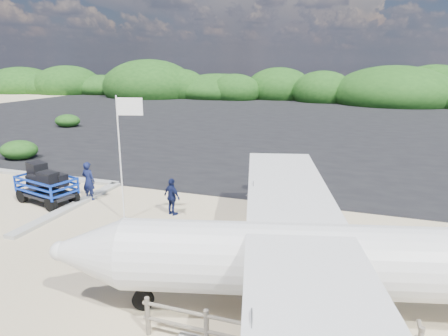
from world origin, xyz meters
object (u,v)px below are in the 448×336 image
(crew_b, at_px, (264,176))
(crew_c, at_px, (172,197))
(flagpole, at_px, (125,220))
(signboard, at_px, (242,300))
(crew_a, at_px, (88,181))
(baggage_cart, at_px, (49,203))

(crew_b, bearing_deg, crew_c, 64.68)
(crew_b, xyz_separation_m, crew_c, (-3.03, -3.95, -0.10))
(flagpole, distance_m, crew_c, 2.17)
(crew_c, bearing_deg, signboard, 156.51)
(crew_a, distance_m, crew_b, 8.35)
(flagpole, xyz_separation_m, crew_a, (-2.92, 1.64, 0.92))
(signboard, relative_size, crew_b, 0.92)
(crew_b, bearing_deg, signboard, 111.93)
(baggage_cart, distance_m, crew_c, 6.18)
(signboard, bearing_deg, crew_c, 148.87)
(flagpole, xyz_separation_m, crew_c, (1.65, 1.16, 0.81))
(signboard, height_order, crew_a, crew_a)
(flagpole, distance_m, crew_b, 6.98)
(baggage_cart, xyz_separation_m, flagpole, (4.46, -0.62, 0.00))
(crew_b, bearing_deg, flagpole, 59.67)
(crew_a, distance_m, crew_c, 4.60)
(flagpole, bearing_deg, signboard, -32.42)
(flagpole, distance_m, signboard, 7.39)
(crew_a, bearing_deg, baggage_cart, 36.93)
(baggage_cart, relative_size, crew_b, 1.66)
(flagpole, bearing_deg, crew_c, 35.05)
(flagpole, bearing_deg, crew_b, 47.53)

